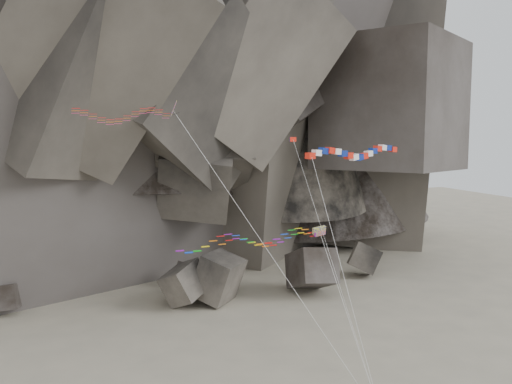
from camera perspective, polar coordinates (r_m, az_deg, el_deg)
name	(u,v)px	position (r m, az deg, el deg)	size (l,w,h in m)	color
headland	(115,26)	(113.52, -13.90, 15.83)	(110.00, 70.00, 84.00)	#5A534A
boulder_field	(209,285)	(78.45, -4.72, -9.28)	(72.66, 16.18, 7.54)	#47423F
delta_kite	(120,114)	(44.03, -13.47, 7.55)	(21.15, 10.34, 24.27)	red
banner_kite	(355,153)	(53.26, 9.91, 3.87)	(12.49, 13.65, 20.36)	red
parafoil_kite	(247,239)	(44.81, -0.92, -4.77)	(14.39, 7.30, 13.99)	#F8F50D
pennant_kite	(309,191)	(46.95, 5.34, 0.10)	(3.54, 9.14, 21.25)	red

